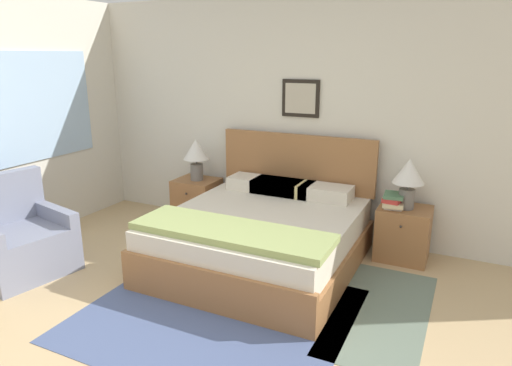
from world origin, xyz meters
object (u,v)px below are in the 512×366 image
(nightstand_near_window, at_px, (197,201))
(table_lamp_by_door, at_px, (409,176))
(armchair, at_px, (20,241))
(nightstand_by_door, at_px, (403,233))
(table_lamp_near_window, at_px, (196,153))
(bed, at_px, (263,234))

(nightstand_near_window, distance_m, table_lamp_by_door, 2.49)
(armchair, distance_m, nightstand_by_door, 3.68)
(table_lamp_near_window, relative_size, table_lamp_by_door, 1.00)
(bed, bearing_deg, armchair, -150.24)
(table_lamp_by_door, bearing_deg, armchair, -150.13)
(nightstand_by_door, xyz_separation_m, table_lamp_by_door, (0.00, -0.01, 0.59))
(nightstand_near_window, height_order, table_lamp_by_door, table_lamp_by_door)
(bed, height_order, nightstand_near_window, bed)
(bed, xyz_separation_m, nightstand_by_door, (1.21, 0.71, -0.04))
(armchair, relative_size, nightstand_by_door, 1.71)
(bed, height_order, nightstand_by_door, bed)
(armchair, bearing_deg, nightstand_near_window, 169.56)
(nightstand_near_window, bearing_deg, armchair, -112.66)
(table_lamp_near_window, xyz_separation_m, table_lamp_by_door, (2.41, 0.00, 0.00))
(armchair, distance_m, table_lamp_by_door, 3.72)
(bed, relative_size, table_lamp_near_window, 3.88)
(armchair, xyz_separation_m, table_lamp_near_window, (0.79, 1.83, 0.56))
(bed, height_order, table_lamp_near_window, bed)
(bed, relative_size, nightstand_by_door, 3.59)
(nightstand_near_window, height_order, table_lamp_near_window, table_lamp_near_window)
(table_lamp_by_door, bearing_deg, nightstand_near_window, 179.78)
(nightstand_near_window, bearing_deg, table_lamp_by_door, -0.22)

